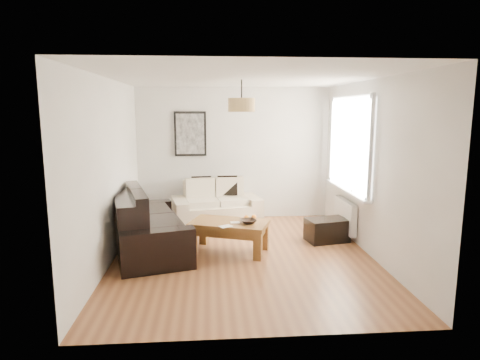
{
  "coord_description": "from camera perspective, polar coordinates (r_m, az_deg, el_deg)",
  "views": [
    {
      "loc": [
        -0.49,
        -5.82,
        2.15
      ],
      "look_at": [
        0.0,
        0.6,
        1.05
      ],
      "focal_mm": 30.54,
      "sensor_mm": 36.0,
      "label": 1
    }
  ],
  "objects": [
    {
      "name": "ottoman",
      "position": [
        6.98,
        12.05,
        -6.84
      ],
      "size": [
        0.73,
        0.55,
        0.38
      ],
      "primitive_type": "cube",
      "rotation": [
        0.0,
        0.0,
        0.2
      ],
      "color": "black",
      "rests_on": "floor"
    },
    {
      "name": "pendant_shade",
      "position": [
        6.14,
        0.22,
        10.44
      ],
      "size": [
        0.4,
        0.4,
        0.2
      ],
      "primitive_type": "cylinder",
      "color": "tan",
      "rests_on": "ceiling"
    },
    {
      "name": "wall_back",
      "position": [
        8.13,
        -0.89,
        3.68
      ],
      "size": [
        3.8,
        0.04,
        2.6
      ],
      "primitive_type": null,
      "color": "silver",
      "rests_on": "floor"
    },
    {
      "name": "radiator",
      "position": [
        7.23,
        14.45,
        -4.79
      ],
      "size": [
        0.1,
        0.9,
        0.52
      ],
      "primitive_type": "cube",
      "color": "white",
      "rests_on": "wall_right"
    },
    {
      "name": "wall_right",
      "position": [
        6.35,
        17.79,
        1.54
      ],
      "size": [
        0.04,
        4.5,
        2.6
      ],
      "primitive_type": null,
      "color": "silver",
      "rests_on": "floor"
    },
    {
      "name": "sofa_leather",
      "position": [
        6.47,
        -12.62,
        -5.84
      ],
      "size": [
        1.51,
        2.24,
        0.89
      ],
      "primitive_type": null,
      "rotation": [
        0.0,
        0.0,
        1.84
      ],
      "color": "black",
      "rests_on": "floor"
    },
    {
      "name": "orange_a",
      "position": [
        6.33,
        0.97,
        -5.28
      ],
      "size": [
        0.09,
        0.09,
        0.07
      ],
      "primitive_type": "sphere",
      "rotation": [
        0.0,
        0.0,
        0.28
      ],
      "color": "orange",
      "rests_on": "fruit_bowl"
    },
    {
      "name": "wall_left",
      "position": [
        6.05,
        -17.79,
        1.15
      ],
      "size": [
        0.04,
        4.5,
        2.6
      ],
      "primitive_type": null,
      "color": "silver",
      "rests_on": "floor"
    },
    {
      "name": "cushion_right",
      "position": [
        7.94,
        -1.78,
        -0.79
      ],
      "size": [
        0.39,
        0.13,
        0.39
      ],
      "primitive_type": "cube",
      "rotation": [
        0.0,
        0.0,
        -0.02
      ],
      "color": "black",
      "rests_on": "loveseat_cream"
    },
    {
      "name": "orange_c",
      "position": [
        6.35,
        0.86,
        -5.22
      ],
      "size": [
        0.07,
        0.07,
        0.06
      ],
      "primitive_type": "sphere",
      "rotation": [
        0.0,
        0.0,
        -0.27
      ],
      "color": "#F85014",
      "rests_on": "fruit_bowl"
    },
    {
      "name": "loveseat_cream",
      "position": [
        7.8,
        -3.31,
        -3.27
      ],
      "size": [
        1.76,
        1.18,
        0.81
      ],
      "primitive_type": null,
      "rotation": [
        0.0,
        0.0,
        0.19
      ],
      "color": "#BEB299",
      "rests_on": "floor"
    },
    {
      "name": "wall_front",
      "position": [
        3.71,
        3.37,
        -3.57
      ],
      "size": [
        3.8,
        0.04,
        2.6
      ],
      "primitive_type": null,
      "color": "silver",
      "rests_on": "floor"
    },
    {
      "name": "papers",
      "position": [
        6.01,
        -2.02,
        -6.47
      ],
      "size": [
        0.22,
        0.2,
        0.01
      ],
      "primitive_type": "cube",
      "rotation": [
        0.0,
        0.0,
        0.55
      ],
      "color": "white",
      "rests_on": "coffee_table"
    },
    {
      "name": "ceiling",
      "position": [
        5.86,
        0.46,
        14.09
      ],
      "size": [
        3.8,
        4.5,
        0.0
      ],
      "primitive_type": null,
      "color": "white",
      "rests_on": "floor"
    },
    {
      "name": "coffee_table",
      "position": [
        6.33,
        -1.52,
        -7.89
      ],
      "size": [
        1.31,
        0.99,
        0.48
      ],
      "primitive_type": null,
      "rotation": [
        0.0,
        0.0,
        -0.34
      ],
      "color": "brown",
      "rests_on": "floor"
    },
    {
      "name": "cushion_left",
      "position": [
        7.93,
        -5.4,
        -0.86
      ],
      "size": [
        0.39,
        0.15,
        0.38
      ],
      "primitive_type": "cube",
      "rotation": [
        0.0,
        0.0,
        0.09
      ],
      "color": "black",
      "rests_on": "loveseat_cream"
    },
    {
      "name": "fruit_bowl",
      "position": [
        6.16,
        1.17,
        -5.8
      ],
      "size": [
        0.3,
        0.3,
        0.06
      ],
      "primitive_type": "imported",
      "rotation": [
        0.0,
        0.0,
        0.3
      ],
      "color": "black",
      "rests_on": "coffee_table"
    },
    {
      "name": "floor",
      "position": [
        6.23,
        0.43,
        -10.51
      ],
      "size": [
        4.5,
        4.5,
        0.0
      ],
      "primitive_type": "plane",
      "color": "brown",
      "rests_on": "ground"
    },
    {
      "name": "poster",
      "position": [
        8.06,
        -6.96,
        6.42
      ],
      "size": [
        0.62,
        0.04,
        0.87
      ],
      "primitive_type": null,
      "color": "black",
      "rests_on": "wall_back"
    },
    {
      "name": "orange_b",
      "position": [
        6.37,
        1.96,
        -5.18
      ],
      "size": [
        0.08,
        0.08,
        0.08
      ],
      "primitive_type": "sphere",
      "rotation": [
        0.0,
        0.0,
        0.01
      ],
      "color": "orange",
      "rests_on": "fruit_bowl"
    },
    {
      "name": "window_bay",
      "position": [
        7.05,
        15.18,
        4.88
      ],
      "size": [
        0.14,
        1.9,
        1.6
      ],
      "primitive_type": null,
      "color": "white",
      "rests_on": "wall_right"
    }
  ]
}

